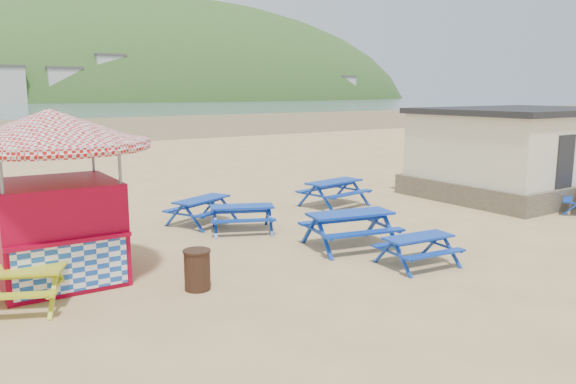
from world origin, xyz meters
TOP-DOWN VIEW (x-y plane):
  - ground at (0.00, 0.00)m, footprint 400.00×400.00m
  - picnic_table_blue_a at (-1.34, 3.22)m, footprint 2.19×2.01m
  - picnic_table_blue_b at (-0.83, 1.82)m, footprint 2.10×1.94m
  - picnic_table_blue_c at (3.36, 3.06)m, footprint 2.25×1.92m
  - picnic_table_blue_d at (0.56, -1.03)m, footprint 2.36×2.05m
  - picnic_table_blue_e at (0.83, -2.97)m, footprint 1.70×1.43m
  - picnic_table_yellow at (-6.83, -0.70)m, footprint 2.11×1.95m
  - ice_cream_kiosk at (-5.82, 0.40)m, footprint 3.94×3.94m
  - litter_bin at (-3.79, -1.65)m, footprint 0.54×0.54m
  - amenity_block at (10.50, 1.00)m, footprint 7.40×5.40m
  - headland_town at (90.00, 229.68)m, footprint 264.00×144.00m

SIDE VIEW (x-z plane):
  - headland_town at x=90.00m, z-range -63.91..44.09m
  - ground at x=0.00m, z-range 0.00..0.00m
  - picnic_table_blue_e at x=0.83m, z-range 0.00..0.66m
  - picnic_table_yellow at x=-6.83m, z-range 0.00..0.71m
  - picnic_table_blue_b at x=-0.83m, z-range 0.00..0.71m
  - picnic_table_blue_a at x=-1.34m, z-range 0.00..0.74m
  - litter_bin at x=-3.79m, z-range 0.01..0.79m
  - picnic_table_blue_c at x=3.36m, z-range 0.00..0.84m
  - picnic_table_blue_d at x=0.56m, z-range 0.00..0.87m
  - amenity_block at x=10.50m, z-range -0.01..3.14m
  - ice_cream_kiosk at x=-5.82m, z-range 0.44..3.87m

